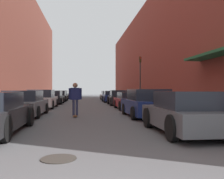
# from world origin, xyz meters

# --- Properties ---
(ground) EXTENTS (99.48, 99.48, 0.00)m
(ground) POSITION_xyz_m (0.00, 18.09, 0.00)
(ground) COLOR #515154
(curb_strip_left) EXTENTS (1.80, 45.22, 0.12)m
(curb_strip_left) POSITION_xyz_m (-5.04, 22.61, 0.06)
(curb_strip_left) COLOR gray
(curb_strip_left) RESTS_ON ground
(curb_strip_right) EXTENTS (1.80, 45.22, 0.12)m
(curb_strip_right) POSITION_xyz_m (5.04, 22.61, 0.06)
(curb_strip_right) COLOR gray
(curb_strip_right) RESTS_ON ground
(building_row_left) EXTENTS (4.90, 45.22, 12.34)m
(building_row_left) POSITION_xyz_m (-7.94, 22.61, 6.17)
(building_row_left) COLOR brown
(building_row_left) RESTS_ON ground
(building_row_right) EXTENTS (4.90, 45.22, 10.03)m
(building_row_right) POSITION_xyz_m (7.94, 22.60, 5.01)
(building_row_right) COLOR brown
(building_row_right) RESTS_ON ground
(parked_car_left_1) EXTENTS (1.92, 4.30, 1.32)m
(parked_car_left_1) POSITION_xyz_m (-3.12, 11.17, 0.63)
(parked_car_left_1) COLOR gray
(parked_car_left_1) RESTS_ON ground
(parked_car_left_2) EXTENTS (2.03, 4.40, 1.37)m
(parked_car_left_2) POSITION_xyz_m (-3.20, 16.99, 0.65)
(parked_car_left_2) COLOR silver
(parked_car_left_2) RESTS_ON ground
(parked_car_left_3) EXTENTS (2.06, 4.31, 1.27)m
(parked_car_left_3) POSITION_xyz_m (-3.12, 22.51, 0.61)
(parked_car_left_3) COLOR black
(parked_car_left_3) RESTS_ON ground
(parked_car_left_4) EXTENTS (1.90, 3.96, 1.23)m
(parked_car_left_4) POSITION_xyz_m (-3.01, 27.64, 0.59)
(parked_car_left_4) COLOR black
(parked_car_left_4) RESTS_ON ground
(parked_car_left_5) EXTENTS (1.85, 4.73, 1.27)m
(parked_car_left_5) POSITION_xyz_m (-3.19, 33.43, 0.63)
(parked_car_left_5) COLOR #232326
(parked_car_left_5) RESTS_ON ground
(parked_car_right_0) EXTENTS (2.03, 3.98, 1.31)m
(parked_car_right_0) POSITION_xyz_m (3.11, 5.39, 0.63)
(parked_car_right_0) COLOR #515459
(parked_car_right_0) RESTS_ON ground
(parked_car_right_1) EXTENTS (2.07, 4.09, 1.39)m
(parked_car_right_1) POSITION_xyz_m (3.06, 10.16, 0.66)
(parked_car_right_1) COLOR navy
(parked_car_right_1) RESTS_ON ground
(parked_car_right_2) EXTENTS (1.93, 4.01, 1.20)m
(parked_car_right_2) POSITION_xyz_m (3.13, 15.15, 0.58)
(parked_car_right_2) COLOR maroon
(parked_car_right_2) RESTS_ON ground
(parked_car_right_3) EXTENTS (1.88, 3.99, 1.33)m
(parked_car_right_3) POSITION_xyz_m (3.05, 20.11, 0.64)
(parked_car_right_3) COLOR #232326
(parked_car_right_3) RESTS_ON ground
(parked_car_right_4) EXTENTS (2.02, 4.52, 1.25)m
(parked_car_right_4) POSITION_xyz_m (3.02, 25.71, 0.62)
(parked_car_right_4) COLOR navy
(parked_car_right_4) RESTS_ON ground
(parked_car_right_5) EXTENTS (2.05, 4.72, 1.22)m
(parked_car_right_5) POSITION_xyz_m (3.18, 31.30, 0.59)
(parked_car_right_5) COLOR silver
(parked_car_right_5) RESTS_ON ground
(skateboarder) EXTENTS (0.65, 0.78, 1.71)m
(skateboarder) POSITION_xyz_m (-0.53, 10.60, 1.05)
(skateboarder) COLOR brown
(skateboarder) RESTS_ON ground
(manhole_cover) EXTENTS (0.70, 0.70, 0.02)m
(manhole_cover) POSITION_xyz_m (-0.59, 2.90, 0.01)
(manhole_cover) COLOR #332D28
(manhole_cover) RESTS_ON ground
(traffic_light) EXTENTS (0.16, 0.22, 3.96)m
(traffic_light) POSITION_xyz_m (4.51, 18.04, 2.53)
(traffic_light) COLOR #2D2D2D
(traffic_light) RESTS_ON curb_strip_right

